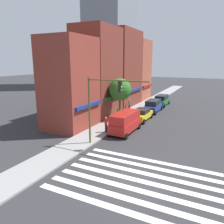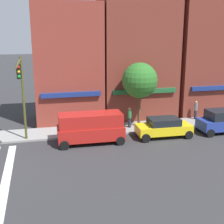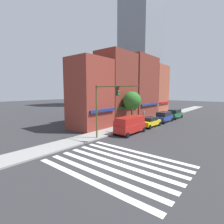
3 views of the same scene
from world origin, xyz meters
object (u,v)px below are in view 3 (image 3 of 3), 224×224
(traffic_signal, at_px, (105,102))
(pedestrian_red_jacket, at_px, (114,126))
(sedan_yellow, at_px, (150,122))
(van_red, at_px, (130,124))
(pedestrian_grey_coat, at_px, (144,115))
(street_tree, at_px, (132,101))
(pedestrian_green_top, at_px, (129,120))
(suv_blue, at_px, (164,117))
(suv_green, at_px, (175,114))

(traffic_signal, xyz_separation_m, pedestrian_red_jacket, (3.60, 1.49, -3.46))
(sedan_yellow, bearing_deg, van_red, -178.45)
(sedan_yellow, bearing_deg, pedestrian_grey_coat, 39.50)
(traffic_signal, xyz_separation_m, street_tree, (9.60, 2.47, -0.30))
(traffic_signal, height_order, pedestrian_green_top, traffic_signal)
(traffic_signal, bearing_deg, pedestrian_green_top, 14.99)
(suv_blue, distance_m, pedestrian_red_jacket, 12.92)
(suv_green, bearing_deg, pedestrian_grey_coat, 150.87)
(pedestrian_green_top, bearing_deg, traffic_signal, -116.09)
(traffic_signal, distance_m, pedestrian_red_jacket, 5.21)
(pedestrian_grey_coat, bearing_deg, traffic_signal, -144.14)
(traffic_signal, xyz_separation_m, pedestrian_green_top, (8.70, 2.33, -3.46))
(van_red, bearing_deg, suv_green, 0.92)
(suv_blue, bearing_deg, suv_green, -0.73)
(suv_blue, relative_size, street_tree, 0.84)
(van_red, xyz_separation_m, street_tree, (4.77, 2.80, 2.94))
(pedestrian_grey_coat, xyz_separation_m, street_tree, (-5.97, -0.94, 3.15))
(pedestrian_green_top, bearing_deg, suv_blue, 29.84)
(traffic_signal, bearing_deg, pedestrian_red_jacket, 22.45)
(suv_green, height_order, pedestrian_grey_coat, suv_green)
(van_red, height_order, street_tree, street_tree)
(suv_green, xyz_separation_m, pedestrian_grey_coat, (-6.56, 3.74, 0.04))
(suv_blue, xyz_separation_m, suv_green, (5.74, 0.00, 0.00))
(street_tree, bearing_deg, pedestrian_red_jacket, -170.70)
(suv_blue, xyz_separation_m, pedestrian_green_top, (-7.69, 2.66, 0.04))
(pedestrian_green_top, bearing_deg, van_red, -96.63)
(traffic_signal, relative_size, pedestrian_red_jacket, 3.70)
(sedan_yellow, relative_size, pedestrian_red_jacket, 2.51)
(traffic_signal, height_order, van_red, traffic_signal)
(suv_blue, height_order, street_tree, street_tree)
(sedan_yellow, bearing_deg, suv_green, 1.55)
(sedan_yellow, distance_m, pedestrian_green_top, 3.38)
(pedestrian_red_jacket, xyz_separation_m, street_tree, (5.99, 0.98, 3.15))
(pedestrian_green_top, bearing_deg, sedan_yellow, -3.20)
(pedestrian_grey_coat, height_order, street_tree, street_tree)
(sedan_yellow, height_order, street_tree, street_tree)
(street_tree, bearing_deg, suv_blue, -22.40)
(van_red, distance_m, pedestrian_red_jacket, 2.20)
(suv_blue, xyz_separation_m, pedestrian_red_jacket, (-12.79, 1.82, 0.04))
(sedan_yellow, distance_m, pedestrian_red_jacket, 7.40)
(pedestrian_green_top, bearing_deg, street_tree, 57.85)
(street_tree, bearing_deg, van_red, -149.60)
(van_red, height_order, pedestrian_green_top, van_red)
(van_red, relative_size, suv_green, 1.07)
(suv_green, xyz_separation_m, pedestrian_red_jacket, (-18.52, 1.82, 0.04))
(sedan_yellow, xyz_separation_m, suv_green, (11.35, 0.00, 0.19))
(suv_blue, xyz_separation_m, street_tree, (-6.79, 2.80, 3.20))
(van_red, relative_size, suv_blue, 1.07)
(van_red, bearing_deg, pedestrian_grey_coat, 20.12)
(suv_blue, distance_m, street_tree, 8.01)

